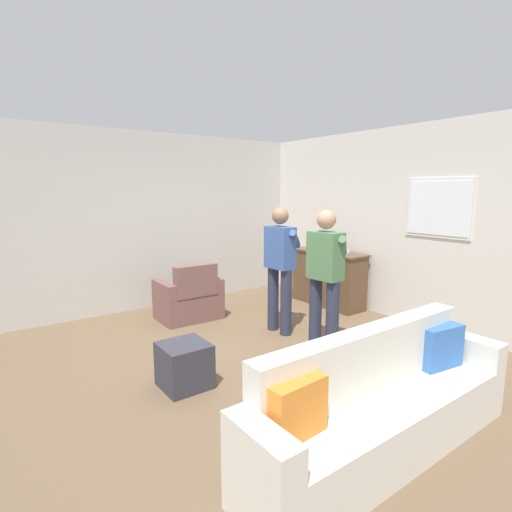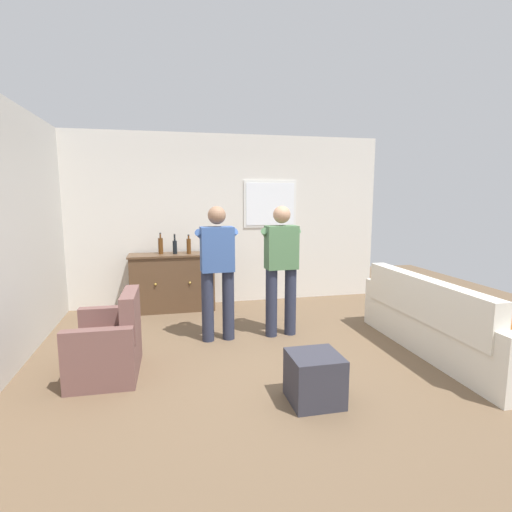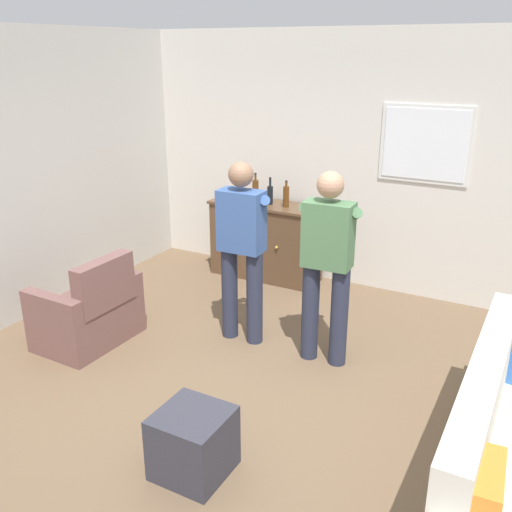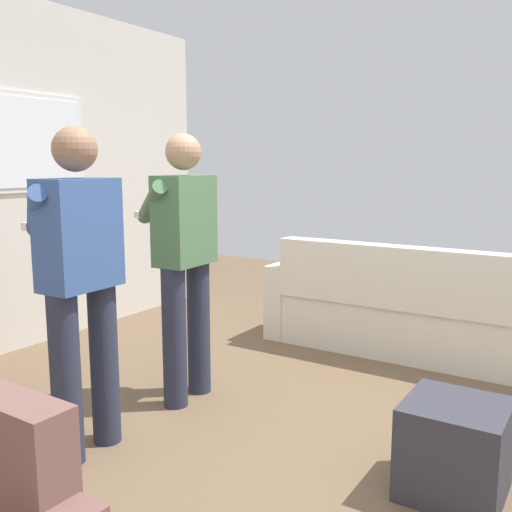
# 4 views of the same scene
# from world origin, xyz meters

# --- Properties ---
(ground) EXTENTS (10.40, 10.40, 0.00)m
(ground) POSITION_xyz_m (0.00, 0.00, 0.00)
(ground) COLOR brown
(couch) EXTENTS (0.57, 2.46, 0.89)m
(couch) POSITION_xyz_m (1.92, -0.17, 0.34)
(couch) COLOR silver
(couch) RESTS_ON ground
(ottoman) EXTENTS (0.44, 0.44, 0.44)m
(ottoman) POSITION_xyz_m (0.18, -0.90, 0.22)
(ottoman) COLOR #33333D
(ottoman) RESTS_ON ground
(person_standing_left) EXTENTS (0.56, 0.48, 1.68)m
(person_standing_left) POSITION_xyz_m (-0.45, 0.83, 0.94)
(person_standing_left) COLOR #282D42
(person_standing_left) RESTS_ON ground
(person_standing_right) EXTENTS (0.56, 0.49, 1.68)m
(person_standing_right) POSITION_xyz_m (0.37, 0.83, 0.94)
(person_standing_right) COLOR #282D42
(person_standing_right) RESTS_ON ground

